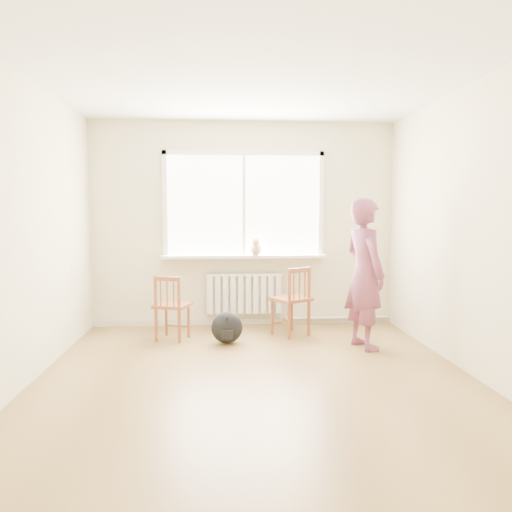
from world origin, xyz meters
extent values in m
plane|color=olive|center=(0.00, 0.00, 0.00)|extent=(4.50, 4.50, 0.00)
plane|color=white|center=(0.00, 0.00, 2.70)|extent=(4.50, 4.50, 0.00)
cube|color=beige|center=(0.00, 2.25, 1.35)|extent=(4.00, 0.01, 2.70)
cube|color=white|center=(0.00, 2.23, 1.60)|extent=(2.00, 0.02, 1.30)
cube|color=white|center=(0.00, 2.21, 2.28)|extent=(2.12, 0.05, 0.06)
cube|color=white|center=(-1.03, 2.21, 1.60)|extent=(0.06, 0.05, 1.42)
cube|color=white|center=(1.03, 2.21, 1.60)|extent=(0.06, 0.05, 1.42)
cube|color=white|center=(0.00, 2.21, 1.60)|extent=(0.04, 0.05, 1.30)
cube|color=white|center=(0.00, 2.14, 0.93)|extent=(2.15, 0.22, 0.04)
cube|color=white|center=(0.00, 2.20, 0.43)|extent=(1.00, 0.02, 0.55)
cube|color=white|center=(0.00, 2.15, 0.43)|extent=(1.00, 0.10, 0.51)
cube|color=white|center=(0.00, 2.15, 0.69)|extent=(1.00, 0.12, 0.03)
cylinder|color=silver|center=(1.25, 2.19, 0.08)|extent=(1.40, 0.04, 0.04)
cube|color=beige|center=(0.00, 2.23, 0.04)|extent=(4.00, 0.03, 0.08)
cube|color=brown|center=(-0.89, 1.50, 0.41)|extent=(0.47, 0.46, 0.04)
cylinder|color=brown|center=(-0.70, 1.60, 0.20)|extent=(0.03, 0.03, 0.41)
cylinder|color=brown|center=(-0.98, 1.69, 0.20)|extent=(0.03, 0.03, 0.41)
cylinder|color=brown|center=(-0.79, 1.32, 0.20)|extent=(0.03, 0.03, 0.41)
cylinder|color=brown|center=(-1.07, 1.41, 0.20)|extent=(0.03, 0.03, 0.41)
cylinder|color=brown|center=(-0.79, 1.32, 0.39)|extent=(0.04, 0.04, 0.77)
cylinder|color=brown|center=(-1.07, 1.41, 0.39)|extent=(0.04, 0.04, 0.77)
cube|color=brown|center=(-0.93, 1.36, 0.74)|extent=(0.31, 0.13, 0.05)
cylinder|color=brown|center=(-0.85, 1.34, 0.58)|extent=(0.02, 0.02, 0.31)
cylinder|color=brown|center=(-0.93, 1.36, 0.58)|extent=(0.02, 0.02, 0.31)
cylinder|color=brown|center=(-1.01, 1.39, 0.58)|extent=(0.02, 0.02, 0.31)
cube|color=brown|center=(0.54, 1.61, 0.45)|extent=(0.57, 0.56, 0.04)
cylinder|color=brown|center=(0.59, 1.83, 0.22)|extent=(0.04, 0.04, 0.45)
cylinder|color=brown|center=(0.32, 1.66, 0.22)|extent=(0.04, 0.04, 0.45)
cylinder|color=brown|center=(0.76, 1.57, 0.22)|extent=(0.04, 0.04, 0.45)
cylinder|color=brown|center=(0.49, 1.39, 0.22)|extent=(0.04, 0.04, 0.45)
cylinder|color=brown|center=(0.76, 1.57, 0.42)|extent=(0.04, 0.04, 0.85)
cylinder|color=brown|center=(0.49, 1.39, 0.42)|extent=(0.04, 0.04, 0.85)
cube|color=brown|center=(0.63, 1.48, 0.82)|extent=(0.31, 0.22, 0.05)
cylinder|color=brown|center=(0.70, 1.53, 0.64)|extent=(0.02, 0.02, 0.34)
cylinder|color=brown|center=(0.63, 1.48, 0.64)|extent=(0.02, 0.02, 0.34)
cylinder|color=brown|center=(0.55, 1.43, 0.64)|extent=(0.02, 0.02, 0.34)
imported|color=#C14050|center=(1.28, 0.98, 0.83)|extent=(0.55, 0.69, 1.67)
ellipsoid|color=beige|center=(0.15, 2.07, 1.04)|extent=(0.18, 0.26, 0.18)
sphere|color=beige|center=(0.13, 1.95, 1.13)|extent=(0.10, 0.10, 0.10)
cone|color=beige|center=(0.11, 1.96, 1.18)|extent=(0.03, 0.03, 0.04)
cone|color=beige|center=(0.16, 1.95, 1.18)|extent=(0.03, 0.03, 0.04)
cylinder|color=beige|center=(0.16, 2.20, 0.99)|extent=(0.04, 0.16, 0.02)
cylinder|color=beige|center=(0.11, 1.98, 1.00)|extent=(0.02, 0.02, 0.09)
cylinder|color=beige|center=(0.16, 1.98, 1.00)|extent=(0.02, 0.02, 0.09)
ellipsoid|color=black|center=(-0.24, 1.27, 0.18)|extent=(0.36, 0.28, 0.36)
camera|label=1|loc=(-0.32, -4.39, 1.51)|focal=35.00mm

